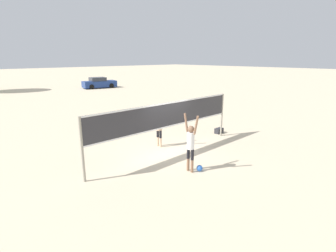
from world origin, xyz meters
name	(u,v)px	position (x,y,z in m)	size (l,w,h in m)	color
ground_plane	(168,153)	(0.00, 0.00, 0.00)	(200.00, 200.00, 0.00)	beige
volleyball_net	(168,117)	(0.00, 0.00, 1.67)	(8.08, 0.09, 2.32)	gray
player_spiker	(191,142)	(-0.69, -1.96, 1.17)	(0.28, 0.72, 2.22)	#8C664C
player_blocker	(159,125)	(0.34, 0.98, 1.06)	(0.28, 0.69, 2.03)	beige
volleyball	(200,168)	(-0.42, -2.19, 0.12)	(0.24, 0.24, 0.24)	blue
gear_bag	(219,131)	(4.32, 0.36, 0.15)	(0.49, 0.30, 0.30)	#2D2D33
parked_car_mid	(99,83)	(10.51, 25.13, 0.67)	(4.74, 2.63, 1.47)	navy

